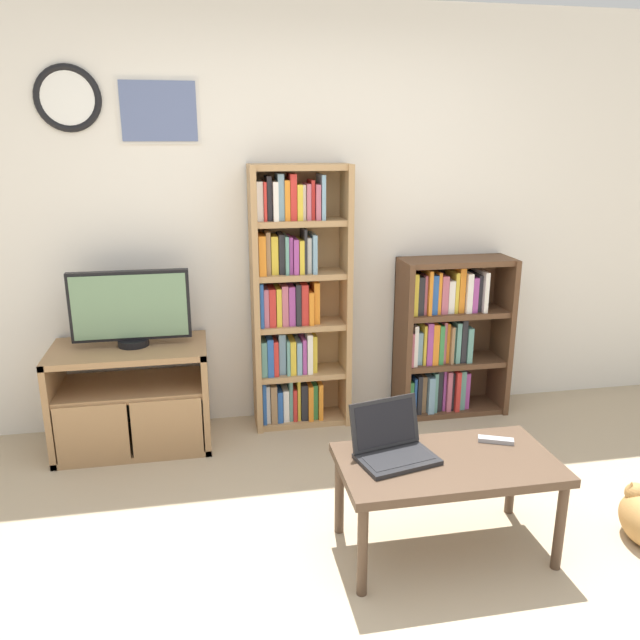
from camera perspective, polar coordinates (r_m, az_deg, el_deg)
ground_plane at (r=2.73m, az=4.06°, el=-25.33°), size 18.00×18.00×0.00m
wall_back at (r=4.00m, az=-2.93°, el=9.04°), size 6.94×0.09×2.60m
tv_stand at (r=3.93m, az=-16.78°, el=-6.76°), size 0.90×0.51×0.63m
television at (r=3.79m, az=-16.94°, el=1.01°), size 0.68×0.18×0.45m
bookshelf_tall at (r=3.93m, az=-2.37°, el=1.66°), size 0.61×0.26×1.66m
bookshelf_short at (r=4.26m, az=11.30°, el=-1.60°), size 0.74×0.30×1.06m
coffee_table at (r=2.88m, az=11.55°, el=-13.32°), size 0.96×0.52×0.45m
laptop at (r=2.82m, az=6.60°, el=-11.19°), size 0.38×0.33×0.24m
remote_near_laptop at (r=3.06m, az=15.78°, el=-10.52°), size 0.16×0.10×0.02m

